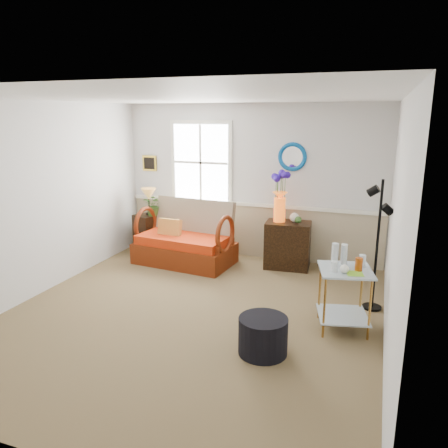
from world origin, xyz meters
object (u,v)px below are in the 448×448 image
(lamp_stand, at_px, (148,233))
(ottoman, at_px, (263,336))
(loveseat, at_px, (184,233))
(floor_lamp, at_px, (377,246))
(cabinet, at_px, (288,245))
(side_table, at_px, (344,299))

(lamp_stand, relative_size, ottoman, 1.32)
(loveseat, distance_m, floor_lamp, 3.12)
(cabinet, bearing_deg, loveseat, -172.67)
(loveseat, distance_m, side_table, 3.08)
(ottoman, bearing_deg, side_table, 49.15)
(floor_lamp, bearing_deg, lamp_stand, 170.89)
(ottoman, bearing_deg, lamp_stand, 136.97)
(lamp_stand, height_order, side_table, side_table)
(cabinet, height_order, floor_lamp, floor_lamp)
(floor_lamp, distance_m, ottoman, 1.95)
(loveseat, relative_size, floor_lamp, 0.94)
(lamp_stand, distance_m, ottoman, 3.93)
(lamp_stand, bearing_deg, ottoman, -43.03)
(side_table, bearing_deg, loveseat, 151.18)
(side_table, height_order, floor_lamp, floor_lamp)
(side_table, bearing_deg, cabinet, 119.40)
(lamp_stand, xyz_separation_m, cabinet, (2.56, -0.00, 0.04))
(loveseat, bearing_deg, ottoman, -44.20)
(loveseat, distance_m, lamp_stand, 0.99)
(cabinet, distance_m, floor_lamp, 1.83)
(floor_lamp, bearing_deg, side_table, -107.08)
(side_table, bearing_deg, floor_lamp, 65.60)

